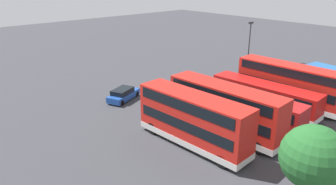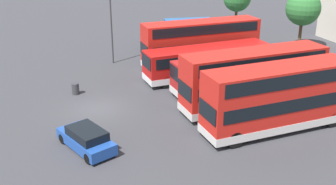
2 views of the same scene
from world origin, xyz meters
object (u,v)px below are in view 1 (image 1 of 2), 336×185
bus_double_decker_fifth (193,119)px  box_truck_blue (323,78)px  car_hatchback_silver (123,94)px  bus_double_decker_fourth (225,108)px  bus_single_deck_third (250,107)px  bus_single_deck_second (264,96)px  lamp_post_tall (249,47)px  waste_bin_yellow (184,80)px  bus_double_decker_near_end (289,83)px

bus_double_decker_fifth → box_truck_blue: size_ratio=1.39×
car_hatchback_silver → bus_double_decker_fourth: bearing=100.2°
bus_single_deck_third → car_hatchback_silver: (5.93, -13.25, -0.92)m
bus_single_deck_second → bus_double_decker_fifth: 11.23m
bus_single_deck_third → box_truck_blue: size_ratio=1.40×
lamp_post_tall → waste_bin_yellow: 9.80m
bus_single_deck_third → lamp_post_tall: (-11.07, -8.14, 3.06)m
bus_double_decker_fifth → car_hatchback_silver: 12.86m
bus_single_deck_second → box_truck_blue: (-10.74, 1.53, 0.08)m
bus_single_deck_third → box_truck_blue: box_truck_blue is taller
bus_double_decker_near_end → bus_single_deck_third: size_ratio=1.09×
bus_single_deck_second → bus_double_decker_fifth: bearing=1.1°
bus_double_decker_fifth → waste_bin_yellow: bus_double_decker_fifth is taller
bus_double_decker_near_end → box_truck_blue: bus_double_decker_near_end is taller
bus_double_decker_near_end → waste_bin_yellow: size_ratio=12.56×
bus_single_deck_third → bus_double_decker_fourth: (3.60, -0.30, 0.83)m
bus_double_decker_near_end → bus_single_deck_third: (7.31, -0.03, -0.83)m
bus_single_deck_second → bus_single_deck_third: bearing=12.0°
bus_double_decker_near_end → bus_double_decker_fourth: bearing=-1.7°
bus_double_decker_fifth → box_truck_blue: (-21.94, 1.31, -0.74)m
car_hatchback_silver → box_truck_blue: bearing=145.7°
bus_single_deck_third → car_hatchback_silver: 14.54m
bus_double_decker_fourth → bus_double_decker_fifth: size_ratio=1.06×
bus_double_decker_fourth → lamp_post_tall: 16.79m
bus_double_decker_fourth → bus_double_decker_fifth: (3.79, -0.30, -0.00)m
bus_single_deck_third → box_truck_blue: (-14.55, 0.72, 0.09)m
bus_single_deck_second → box_truck_blue: size_ratio=1.54×
bus_single_deck_third → box_truck_blue: bearing=177.2°
bus_double_decker_near_end → bus_double_decker_fifth: same height
bus_double_decker_fourth → box_truck_blue: bearing=176.8°
bus_double_decker_near_end → bus_single_deck_third: 7.36m
car_hatchback_silver → lamp_post_tall: (-17.00, 5.11, 3.98)m
bus_single_deck_second → lamp_post_tall: (-7.26, -7.33, 3.06)m
waste_bin_yellow → lamp_post_tall: bearing=148.0°
box_truck_blue → bus_double_decker_fifth: bearing=-3.4°
bus_double_decker_near_end → lamp_post_tall: size_ratio=1.49×
bus_double_decker_near_end → lamp_post_tall: bearing=-114.7°
waste_bin_yellow → bus_single_deck_second: bearing=91.2°
bus_double_decker_fourth → lamp_post_tall: bearing=-151.9°
bus_single_deck_third → waste_bin_yellow: bus_single_deck_third is taller
bus_double_decker_near_end → bus_double_decker_fifth: bearing=-2.4°
bus_double_decker_near_end → box_truck_blue: 7.31m
bus_double_decker_fifth → waste_bin_yellow: (-10.96, -12.23, -1.97)m
bus_double_decker_near_end → bus_double_decker_fifth: 14.72m
bus_double_decker_near_end → lamp_post_tall: 9.27m
bus_single_deck_third → bus_double_decker_fifth: bearing=-4.6°
bus_double_decker_fourth → bus_double_decker_fifth: same height
waste_bin_yellow → bus_single_deck_third: bearing=74.5°
waste_bin_yellow → car_hatchback_silver: bearing=-2.6°
car_hatchback_silver → waste_bin_yellow: size_ratio=5.00×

